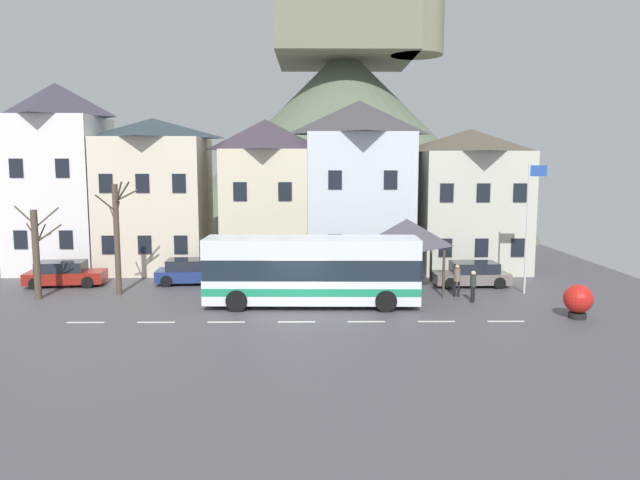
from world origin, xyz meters
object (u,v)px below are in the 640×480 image
Objects in this scene: townhouse_04 at (469,199)px; parked_car_01 at (191,272)px; pedestrian_00 at (473,285)px; townhouse_01 at (155,195)px; transit_bus at (312,272)px; parked_car_02 at (472,274)px; pedestrian_01 at (457,278)px; bare_tree_01 at (117,236)px; townhouse_03 at (358,185)px; townhouse_02 at (266,196)px; harbour_buoy at (578,300)px; townhouse_00 at (60,178)px; bus_shelter at (407,233)px; public_bench at (375,275)px; flagpole at (529,219)px; hilltop_castle at (345,136)px; bare_tree_00 at (36,252)px; parked_car_00 at (64,274)px.

parked_car_01 is at bearing -163.42° from townhouse_04.
parked_car_01 is 2.61× the size of pedestrian_00.
townhouse_01 is 20.01m from townhouse_04.
townhouse_04 is at bearing 12.97° from parked_car_01.
parked_car_01 is at bearing 142.62° from transit_bus.
townhouse_01 is at bearing -17.44° from parked_car_02.
parked_car_01 is 14.66m from pedestrian_01.
transit_bus is at bearing -14.97° from bare_tree_01.
townhouse_03 is at bearing 116.79° from pedestrian_01.
harbour_buoy is at bearing -40.21° from townhouse_02.
transit_bus is 2.51× the size of parked_car_01.
bare_tree_01 is at bearing 166.13° from transit_bus.
townhouse_04 is at bearing 1.32° from townhouse_00.
bus_shelter is at bearing 2.59° from bare_tree_01.
public_bench is 0.26× the size of bare_tree_01.
bus_shelter reaches higher than pedestrian_00.
townhouse_01 reaches higher than flagpole.
townhouse_02 is at bearing -106.45° from hilltop_castle.
hilltop_castle reaches higher than bare_tree_00.
townhouse_02 is 2.35× the size of parked_car_01.
parked_car_00 is (-13.79, 4.93, -0.99)m from transit_bus.
townhouse_03 is at bearing 116.37° from pedestrian_00.
bare_tree_01 is at bearing -134.94° from townhouse_02.
hilltop_castle is at bearing 73.55° from townhouse_02.
transit_bus is 6.52m from public_bench.
hilltop_castle is 31.26m from transit_bus.
harbour_buoy is (3.75, -3.20, -0.02)m from pedestrian_00.
flagpole is at bearing -73.56° from hilltop_castle.
transit_bus is 2.34× the size of parked_car_00.
transit_bus reaches higher than parked_car_02.
townhouse_00 is 9.69m from bare_tree_01.
townhouse_02 is at bearing -177.05° from townhouse_04.
pedestrian_01 reaches higher than parked_car_00.
townhouse_02 reaches higher than pedestrian_01.
parked_car_02 is 19.14m from bare_tree_01.
townhouse_03 is at bearing 3.63° from townhouse_01.
townhouse_02 is 0.88× the size of townhouse_03.
bus_shelter is at bearing 137.56° from pedestrian_00.
bus_shelter is 4.53m from pedestrian_00.
townhouse_02 is at bearing -0.32° from townhouse_00.
townhouse_04 reaches higher than parked_car_02.
townhouse_04 is 24.80m from parked_car_00.
townhouse_01 is at bearing 45.18° from parked_car_00.
pedestrian_01 is 0.28× the size of bare_tree_01.
bare_tree_00 is at bearing 177.55° from pedestrian_00.
parked_car_00 is at bearing -161.16° from townhouse_03.
bare_tree_01 is (-17.41, 0.77, 2.08)m from pedestrian_01.
bare_tree_00 is (2.14, -8.25, -3.50)m from townhouse_00.
hilltop_castle is 5.40× the size of flagpole.
townhouse_00 is 1.09× the size of townhouse_03.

